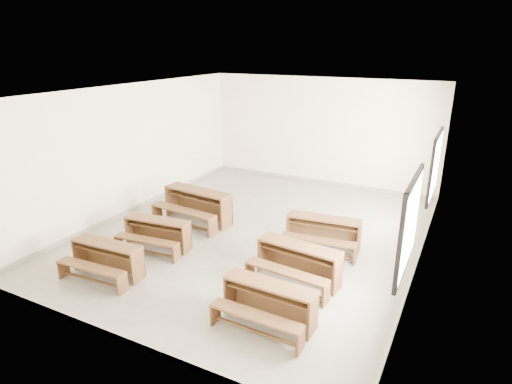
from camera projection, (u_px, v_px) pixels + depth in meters
The scene contains 7 objects.
room at pixel (260, 142), 9.05m from camera, with size 8.50×8.50×3.20m.
desk_set_0 at pixel (106, 257), 7.92m from camera, with size 1.45×0.81×0.64m.
desk_set_1 at pixel (157, 232), 8.98m from camera, with size 1.49×0.89×0.64m.
desk_set_2 at pixel (197, 203), 10.31m from camera, with size 1.84×1.08×0.79m.
desk_set_3 at pixel (268, 301), 6.55m from camera, with size 1.49×0.80×0.66m.
desk_set_4 at pixel (298, 261), 7.71m from camera, with size 1.63×0.96×0.70m.
desk_set_5 at pixel (323, 231), 8.94m from camera, with size 1.61×0.95×0.69m.
Camera 1 is at (4.08, -7.95, 4.12)m, focal length 30.00 mm.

